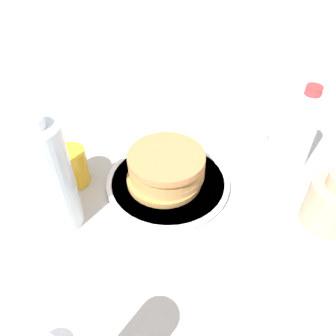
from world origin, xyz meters
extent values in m
plane|color=#BCB7AD|center=(0.00, 0.00, 0.00)|extent=(4.00, 4.00, 0.00)
cylinder|color=white|center=(-0.02, 0.03, 0.01)|extent=(0.24, 0.24, 0.01)
cylinder|color=white|center=(-0.02, 0.03, 0.01)|extent=(0.26, 0.26, 0.01)
cylinder|color=#B58444|center=(-0.02, 0.03, 0.02)|extent=(0.16, 0.16, 0.01)
cylinder|color=tan|center=(-0.01, 0.03, 0.03)|extent=(0.16, 0.16, 0.02)
cylinder|color=#B38749|center=(-0.02, 0.03, 0.05)|extent=(0.16, 0.16, 0.01)
cylinder|color=#B3793E|center=(-0.01, 0.03, 0.06)|extent=(0.16, 0.16, 0.01)
cylinder|color=#BE7745|center=(-0.02, 0.03, 0.07)|extent=(0.16, 0.16, 0.01)
cylinder|color=yellow|center=(-0.13, 0.19, 0.04)|extent=(0.07, 0.07, 0.08)
cylinder|color=tan|center=(0.07, -0.27, 0.05)|extent=(0.09, 0.09, 0.09)
cylinder|color=silver|center=(-0.21, 0.13, 0.11)|extent=(0.08, 0.08, 0.22)
cylinder|color=white|center=(-0.21, 0.13, 0.22)|extent=(0.04, 0.04, 0.02)
cylinder|color=silver|center=(0.21, -0.16, 0.09)|extent=(0.06, 0.06, 0.17)
cylinder|color=red|center=(0.21, -0.16, 0.18)|extent=(0.03, 0.03, 0.02)
cube|color=white|center=(0.27, 0.00, 0.01)|extent=(0.17, 0.17, 0.02)
camera|label=1|loc=(-0.42, -0.26, 0.50)|focal=35.00mm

